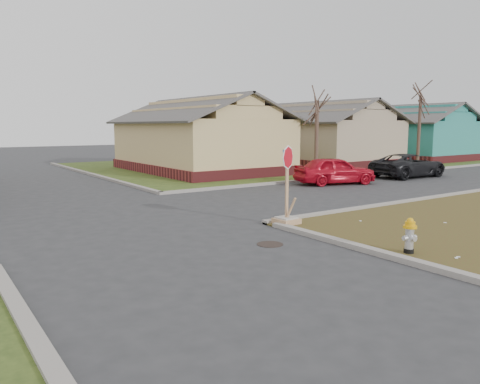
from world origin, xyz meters
TOP-DOWN VIEW (x-y plane):
  - ground at (0.00, 0.00)m, footprint 120.00×120.00m
  - verge_far_right at (22.00, 18.00)m, footprint 37.00×19.00m
  - curbs at (0.00, 5.00)m, footprint 80.00×40.00m
  - manhole at (2.20, -0.50)m, footprint 0.64×0.64m
  - side_house_yellow at (10.00, 16.50)m, footprint 7.60×11.60m
  - side_house_tan at (20.00, 16.50)m, footprint 7.60×11.60m
  - side_house_teal at (30.00, 16.50)m, footprint 7.60×11.60m
  - tree_mid_right at (14.00, 10.20)m, footprint 0.22×0.22m
  - tree_far_right at (24.00, 10.50)m, footprint 0.22×0.22m
  - fire_hydrant at (4.16, -3.00)m, footprint 0.30×0.30m
  - stop_sign at (3.97, 0.96)m, footprint 0.64×0.63m
  - red_sedan at (12.17, 6.98)m, footprint 4.29×2.71m
  - dark_pickup at (17.93, 6.89)m, footprint 4.73×2.25m

SIDE VIEW (x-z plane):
  - ground at x=0.00m, z-range 0.00..0.00m
  - curbs at x=0.00m, z-range -0.06..0.06m
  - manhole at x=2.20m, z-range 0.00..0.01m
  - verge_far_right at x=22.00m, z-range 0.00..0.05m
  - fire_hydrant at x=4.16m, z-range 0.09..0.89m
  - stop_sign at x=3.97m, z-range -0.59..1.67m
  - dark_pickup at x=17.93m, z-range 0.00..1.31m
  - red_sedan at x=12.17m, z-range 0.00..1.36m
  - tree_mid_right at x=14.00m, z-range 0.05..4.25m
  - side_house_yellow at x=10.00m, z-range -0.16..4.54m
  - side_house_tan at x=20.00m, z-range -0.16..4.54m
  - side_house_teal at x=30.00m, z-range -0.16..4.54m
  - tree_far_right at x=24.00m, z-range 0.05..4.81m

